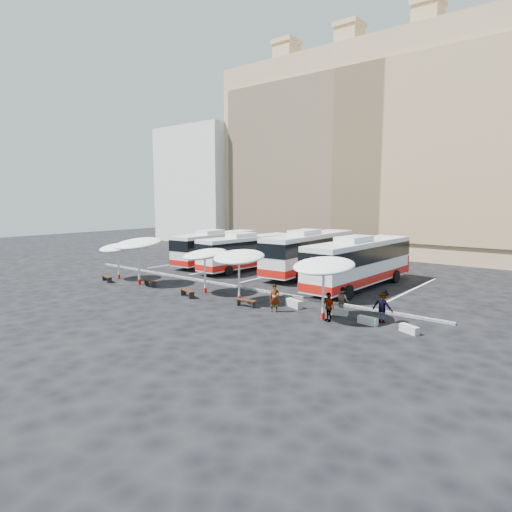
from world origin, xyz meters
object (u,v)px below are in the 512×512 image
Objects in this scene: sunshade_4 at (324,266)px; wood_bench_1 at (150,282)px; bus_0 at (216,246)px; wood_bench_2 at (187,292)px; passenger_2 at (328,307)px; passenger_3 at (383,306)px; conc_bench_3 at (409,329)px; conc_bench_2 at (368,321)px; sunshade_1 at (138,244)px; passenger_0 at (275,298)px; bus_1 at (248,251)px; sunshade_2 at (205,254)px; passenger_1 at (343,301)px; conc_bench_0 at (294,303)px; conc_bench_1 at (338,311)px; wood_bench_3 at (246,301)px; bus_2 at (310,251)px; bus_3 at (360,261)px; wood_bench_0 at (107,277)px; sunshade_0 at (118,248)px; sunshade_3 at (239,257)px.

sunshade_4 reaches higher than wood_bench_1.
wood_bench_2 is (9.08, -12.34, -1.48)m from bus_0.
passenger_3 is at bearing 58.06° from passenger_2.
sunshade_4 is 3.41× the size of conc_bench_3.
passenger_2 reaches higher than conc_bench_2.
sunshade_1 is 19.29m from conc_bench_2.
wood_bench_1 is at bearing 147.84° from passenger_0.
bus_1 is 10.84m from sunshade_2.
passenger_2 is at bearing 127.75° from passenger_1.
passenger_2 is (10.62, -0.81, -2.02)m from sunshade_2.
conc_bench_0 is 3.05m from conc_bench_1.
sunshade_4 is 3.92m from passenger_3.
bus_2 is at bearing 103.98° from wood_bench_3.
bus_3 is at bearing -27.70° from bus_2.
wood_bench_0 is (-5.23, -12.09, -1.49)m from bus_1.
sunshade_0 is at bearing 174.07° from wood_bench_2.
sunshade_1 is (-8.08, -12.83, 1.19)m from bus_2.
bus_2 reaches higher than bus_0.
bus_2 reaches higher than bus_3.
sunshade_1 reaches higher than wood_bench_3.
conc_bench_0 is at bearing 4.69° from sunshade_2.
wood_bench_3 is at bearing 151.18° from passenger_0.
sunshade_3 reaches higher than wood_bench_1.
passenger_3 is (22.20, -9.77, -0.93)m from bus_0.
wood_bench_0 is 9.38m from wood_bench_2.
conc_bench_1 is (20.29, 1.42, -2.47)m from sunshade_0.
passenger_3 reaches higher than conc_bench_1.
passenger_3 is (11.40, -10.87, -1.16)m from bus_2.
wood_bench_2 is at bearing -125.25° from bus_3.
wood_bench_1 is 0.80× the size of passenger_3.
sunshade_2 is 3.29× the size of conc_bench_0.
conc_bench_1 is at bearing 3.36° from passenger_3.
passenger_2 is (6.90, -0.32, -2.19)m from sunshade_3.
bus_2 reaches higher than sunshade_1.
sunshade_4 reaches higher than passenger_2.
conc_bench_1 is 0.61× the size of passenger_3.
sunshade_1 is (-14.36, -9.92, 1.21)m from bus_3.
conc_bench_1 is at bearing 19.12° from wood_bench_3.
bus_0 is 24.28m from passenger_3.
sunshade_1 is 14.22m from conc_bench_0.
conc_bench_2 is (7.71, 1.22, -0.13)m from wood_bench_3.
sunshade_3 is 2.80× the size of wood_bench_1.
sunshade_1 is at bearing -97.03° from bus_1.
bus_2 is (10.80, 1.10, 0.23)m from bus_0.
bus_2 is 15.07m from sunshade_4.
sunshade_1 is 3.02× the size of conc_bench_0.
sunshade_1 is 2.34× the size of passenger_2.
bus_3 is at bearing 32.21° from wood_bench_0.
wood_bench_1 is 0.88× the size of passenger_0.
sunshade_4 is 10.64m from wood_bench_2.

